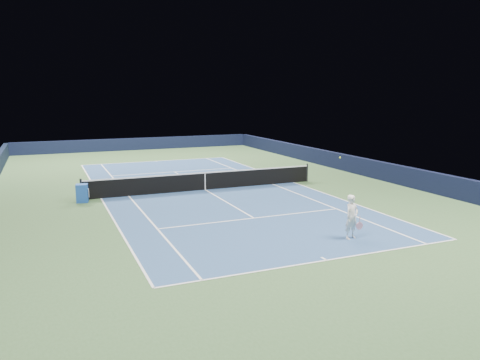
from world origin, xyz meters
name	(u,v)px	position (x,y,z in m)	size (l,w,h in m)	color
ground	(205,190)	(0.00, 0.00, 0.00)	(40.00, 40.00, 0.00)	#36562E
wall_far	(136,144)	(0.00, 19.82, 0.55)	(22.00, 0.35, 1.10)	black
wall_right	(368,168)	(10.82, 0.00, 0.55)	(0.35, 40.00, 1.10)	black
court_surface	(205,190)	(0.00, 0.00, 0.00)	(10.97, 23.77, 0.01)	navy
baseline_far	(156,161)	(0.00, 11.88, 0.01)	(10.97, 0.08, 0.00)	white
baseline_near	(327,260)	(0.00, -11.88, 0.01)	(10.97, 0.08, 0.00)	white
sideline_doubles_right	(293,182)	(5.49, 0.00, 0.01)	(0.08, 23.77, 0.00)	white
sideline_doubles_left	(101,198)	(-5.49, 0.00, 0.01)	(0.08, 23.77, 0.00)	white
sideline_singles_right	(273,184)	(4.12, 0.00, 0.01)	(0.08, 23.77, 0.00)	white
sideline_singles_left	(129,196)	(-4.12, 0.00, 0.01)	(0.08, 23.77, 0.00)	white
service_line_far	(174,172)	(0.00, 6.40, 0.01)	(8.23, 0.08, 0.00)	white
service_line_near	(254,218)	(0.00, -6.40, 0.01)	(8.23, 0.08, 0.00)	white
center_service_line	(205,190)	(0.00, 0.00, 0.01)	(0.08, 12.80, 0.00)	white
center_mark_far	(156,161)	(0.00, 11.73, 0.01)	(0.08, 0.30, 0.00)	white
center_mark_near	(324,259)	(0.00, -11.73, 0.01)	(0.08, 0.30, 0.00)	white
tennis_net	(205,181)	(0.00, 0.00, 0.50)	(12.90, 0.10, 1.07)	black
sponsor_cube	(82,193)	(-6.40, -0.49, 0.44)	(0.61, 0.57, 0.88)	#1C4CAD
tennis_player	(352,217)	(2.06, -10.32, 0.81)	(0.79, 1.29, 2.86)	white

